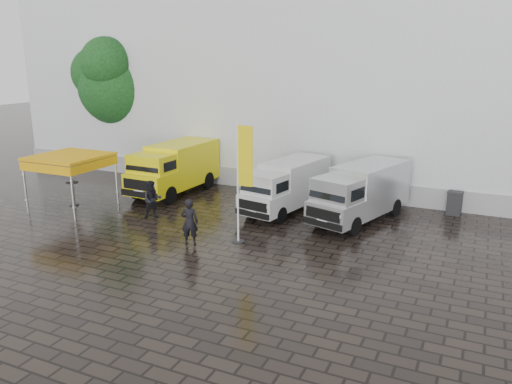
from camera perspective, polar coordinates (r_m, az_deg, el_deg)
ground at (r=19.33m, az=-1.01°, el=-6.00°), size 120.00×120.00×0.00m
exhibition_hall at (r=32.77m, az=14.87°, el=12.93°), size 44.00×16.00×12.00m
hall_plinth at (r=25.70m, az=10.80°, el=0.27°), size 44.00×0.15×1.00m
van_yellow at (r=26.50m, az=-9.34°, el=2.56°), size 2.37×5.71×2.60m
van_white at (r=23.19m, az=3.48°, el=0.57°), size 2.76×5.57×2.31m
van_silver at (r=22.19m, az=11.83°, el=-0.21°), size 3.47×5.95×2.45m
canopy_tent at (r=24.83m, az=-20.61°, el=3.57°), size 3.08×3.08×2.58m
flagpole at (r=18.76m, az=-1.61°, el=1.77°), size 0.88×0.50×4.75m
tree at (r=33.19m, az=-15.59°, el=11.97°), size 4.74×4.74×8.51m
cocktail_table at (r=25.76m, az=-20.17°, el=-0.19°), size 0.60×0.60×1.16m
wheelie_bin at (r=24.54m, az=21.74°, el=-1.17°), size 0.71×0.71×1.08m
person_front at (r=19.21m, az=-7.61°, el=-3.41°), size 0.77×0.65×1.81m
person_tent at (r=22.72m, az=-11.77°, el=-0.82°), size 1.05×1.02×1.70m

